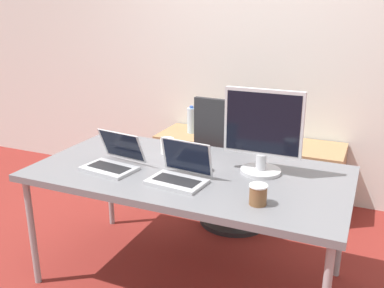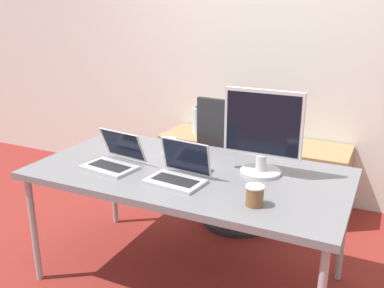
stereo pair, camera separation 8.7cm
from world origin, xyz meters
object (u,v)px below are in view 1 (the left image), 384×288
object	(u,v)px
laptop_left	(114,160)
cabinet_right	(308,180)
coffee_cup_brown	(258,195)
laptop_right	(180,173)
mouse	(209,169)
coffee_cup_white	(167,146)
office_chair	(232,180)
cabinet_left	(191,162)
monitor	(263,133)
water_bottle	(192,120)

from	to	relation	value
laptop_left	cabinet_right	bearing A→B (deg)	55.49
coffee_cup_brown	laptop_right	bearing A→B (deg)	166.51
mouse	coffee_cup_white	bearing A→B (deg)	153.15
office_chair	coffee_cup_white	bearing A→B (deg)	-115.73
cabinet_left	cabinet_right	distance (m)	1.06
mouse	laptop_right	bearing A→B (deg)	-114.76
office_chair	monitor	xyz separation A→B (m)	(0.38, -0.64, 0.60)
office_chair	laptop_right	size ratio (longest dim) A/B	3.17
cabinet_right	cabinet_left	bearing A→B (deg)	180.00
office_chair	cabinet_right	distance (m)	0.70
cabinet_left	water_bottle	world-z (taller)	water_bottle
water_bottle	mouse	bearing A→B (deg)	-62.15
office_chair	cabinet_left	bearing A→B (deg)	139.17
monitor	office_chair	bearing A→B (deg)	120.50
cabinet_left	monitor	size ratio (longest dim) A/B	1.16
cabinet_right	mouse	world-z (taller)	mouse
water_bottle	mouse	world-z (taller)	water_bottle
laptop_left	mouse	xyz separation A→B (m)	(0.54, 0.17, -0.03)
laptop_right	coffee_cup_brown	bearing A→B (deg)	-13.49
office_chair	cabinet_left	distance (m)	0.73
cabinet_right	mouse	xyz separation A→B (m)	(-0.41, -1.22, 0.47)
water_bottle	laptop_left	bearing A→B (deg)	-85.76
cabinet_right	laptop_left	xyz separation A→B (m)	(-0.96, -1.39, 0.50)
cabinet_right	monitor	bearing A→B (deg)	-96.66
cabinet_right	water_bottle	size ratio (longest dim) A/B	2.30
water_bottle	laptop_right	size ratio (longest dim) A/B	0.75
monitor	coffee_cup_white	world-z (taller)	monitor
laptop_right	monitor	bearing A→B (deg)	38.38
office_chair	coffee_cup_white	distance (m)	0.74
coffee_cup_white	monitor	bearing A→B (deg)	-7.44
mouse	coffee_cup_brown	bearing A→B (deg)	-39.35
laptop_right	mouse	world-z (taller)	laptop_right
water_bottle	coffee_cup_brown	size ratio (longest dim) A/B	2.41
monitor	mouse	xyz separation A→B (m)	(-0.28, -0.10, -0.23)
laptop_left	mouse	world-z (taller)	laptop_left
office_chair	cabinet_left	world-z (taller)	office_chair
cabinet_left	water_bottle	size ratio (longest dim) A/B	2.30
coffee_cup_white	mouse	bearing A→B (deg)	-26.85
laptop_right	mouse	xyz separation A→B (m)	(0.09, 0.20, -0.03)
cabinet_right	laptop_left	size ratio (longest dim) A/B	1.68
laptop_left	coffee_cup_white	size ratio (longest dim) A/B	3.25
water_bottle	mouse	size ratio (longest dim) A/B	3.49
monitor	mouse	world-z (taller)	monitor
mouse	monitor	bearing A→B (deg)	19.27
laptop_left	monitor	world-z (taller)	monitor
office_chair	coffee_cup_brown	world-z (taller)	office_chair
office_chair	laptop_left	bearing A→B (deg)	-116.03
office_chair	mouse	xyz separation A→B (m)	(0.09, -0.74, 0.37)
water_bottle	mouse	xyz separation A→B (m)	(0.64, -1.22, 0.07)
laptop_right	coffee_cup_white	xyz separation A→B (m)	(-0.27, 0.38, 0.01)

